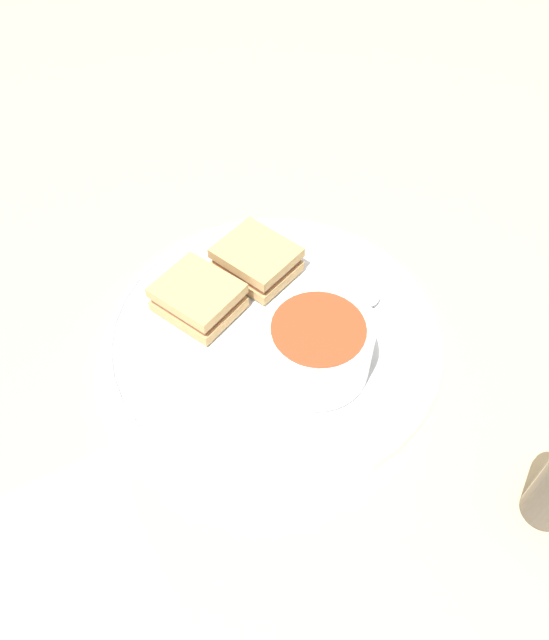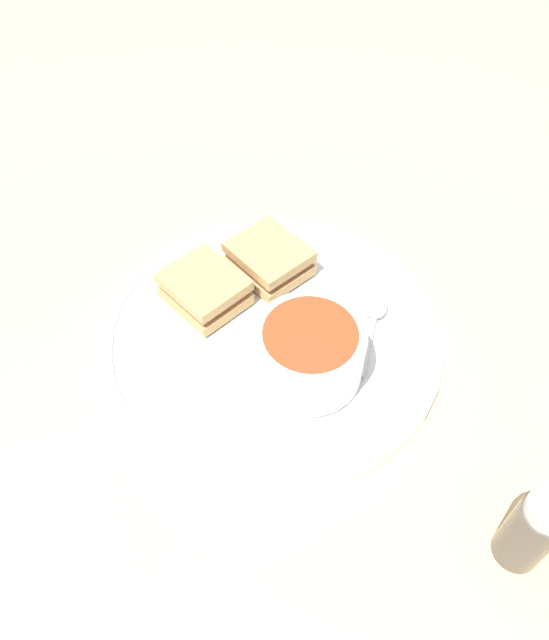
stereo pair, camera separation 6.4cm
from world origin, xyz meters
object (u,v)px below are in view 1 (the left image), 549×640
Objects in this scene: soup_bowl at (316,348)px; sandwich_half_far at (198,297)px; spoon at (369,300)px; sandwich_half_near at (257,260)px.

sandwich_half_far is (-0.04, 0.14, -0.01)m from soup_bowl.
sandwich_half_far is at bearing 98.14° from spoon.
soup_bowl reaches higher than sandwich_half_far.
soup_bowl is 0.15m from sandwich_half_near.
soup_bowl is 0.11m from spoon.
soup_bowl is at bearing -107.61° from sandwich_half_near.
sandwich_half_near is (0.04, 0.14, -0.01)m from soup_bowl.
spoon is at bearing -39.44° from sandwich_half_far.
spoon is at bearing -63.15° from sandwich_half_near.
spoon is 0.19m from sandwich_half_far.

